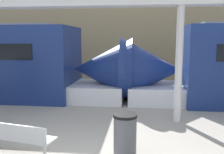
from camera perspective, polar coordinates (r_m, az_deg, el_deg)
The scene contains 5 objects.
station_wall at distance 15.66m, azimuth 2.65°, elevation 8.29°, with size 56.00×0.20×5.00m, color tan.
bench_near at distance 5.96m, azimuth -21.85°, elevation -12.19°, with size 1.93×0.82×0.78m.
trash_bin at distance 5.51m, azimuth 2.98°, elevation -13.27°, with size 0.52×0.52×0.97m.
support_column_near at distance 7.83m, azimuth 15.05°, elevation 2.56°, with size 0.22×0.22×3.53m, color silver.
canopy_beam at distance 7.88m, azimuth 15.60°, elevation 16.47°, with size 28.00×0.60×0.28m, color silver.
Camera 1 is at (1.06, -4.06, 2.52)m, focal length 40.00 mm.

